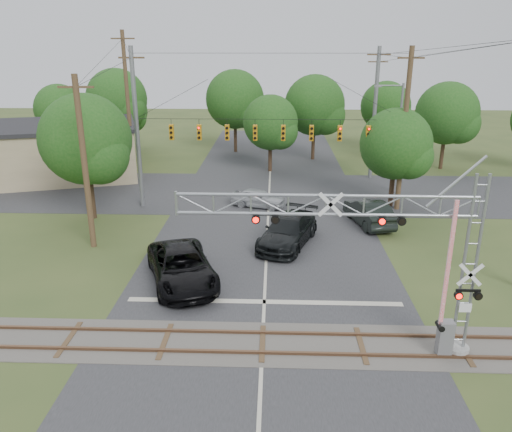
{
  "coord_description": "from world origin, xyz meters",
  "views": [
    {
      "loc": [
        0.4,
        -15.48,
        11.56
      ],
      "look_at": [
        -0.47,
        7.5,
        3.63
      ],
      "focal_mm": 35.0,
      "sensor_mm": 36.0,
      "label": 1
    }
  ],
  "objects_px": {
    "crossing_gantry": "(382,246)",
    "traffic_signal_span": "(281,131)",
    "car_dark": "(288,231)",
    "commercial_building": "(19,152)",
    "streetlight": "(397,133)",
    "sedan_silver": "(258,198)",
    "pickup_black": "(182,267)"
  },
  "relations": [
    {
      "from": "pickup_black",
      "to": "streetlight",
      "type": "distance_m",
      "value": 22.81
    },
    {
      "from": "sedan_silver",
      "to": "streetlight",
      "type": "xyz_separation_m",
      "value": [
        10.92,
        4.48,
        4.2
      ]
    },
    {
      "from": "streetlight",
      "to": "crossing_gantry",
      "type": "bearing_deg",
      "value": -104.03
    },
    {
      "from": "car_dark",
      "to": "traffic_signal_span",
      "type": "bearing_deg",
      "value": 112.85
    },
    {
      "from": "crossing_gantry",
      "to": "traffic_signal_span",
      "type": "relative_size",
      "value": 0.59
    },
    {
      "from": "crossing_gantry",
      "to": "traffic_signal_span",
      "type": "distance_m",
      "value": 18.73
    },
    {
      "from": "sedan_silver",
      "to": "commercial_building",
      "type": "xyz_separation_m",
      "value": [
        -21.81,
        7.71,
        1.72
      ]
    },
    {
      "from": "pickup_black",
      "to": "sedan_silver",
      "type": "distance_m",
      "value": 13.24
    },
    {
      "from": "sedan_silver",
      "to": "pickup_black",
      "type": "bearing_deg",
      "value": -177.8
    },
    {
      "from": "crossing_gantry",
      "to": "traffic_signal_span",
      "type": "height_order",
      "value": "traffic_signal_span"
    },
    {
      "from": "traffic_signal_span",
      "to": "pickup_black",
      "type": "relative_size",
      "value": 3.03
    },
    {
      "from": "crossing_gantry",
      "to": "commercial_building",
      "type": "relative_size",
      "value": 0.5
    },
    {
      "from": "crossing_gantry",
      "to": "car_dark",
      "type": "relative_size",
      "value": 1.88
    },
    {
      "from": "crossing_gantry",
      "to": "car_dark",
      "type": "height_order",
      "value": "crossing_gantry"
    },
    {
      "from": "crossing_gantry",
      "to": "car_dark",
      "type": "xyz_separation_m",
      "value": [
        -3.11,
        11.15,
        -3.66
      ]
    },
    {
      "from": "crossing_gantry",
      "to": "traffic_signal_span",
      "type": "xyz_separation_m",
      "value": [
        -3.53,
        18.36,
        1.18
      ]
    },
    {
      "from": "pickup_black",
      "to": "commercial_building",
      "type": "xyz_separation_m",
      "value": [
        -18.36,
        20.49,
        1.52
      ]
    },
    {
      "from": "car_dark",
      "to": "pickup_black",
      "type": "bearing_deg",
      "value": -116.14
    },
    {
      "from": "sedan_silver",
      "to": "traffic_signal_span",
      "type": "bearing_deg",
      "value": -78.99
    },
    {
      "from": "traffic_signal_span",
      "to": "pickup_black",
      "type": "bearing_deg",
      "value": -112.0
    },
    {
      "from": "pickup_black",
      "to": "car_dark",
      "type": "relative_size",
      "value": 1.05
    },
    {
      "from": "pickup_black",
      "to": "car_dark",
      "type": "xyz_separation_m",
      "value": [
        5.51,
        5.38,
        -0.01
      ]
    },
    {
      "from": "streetlight",
      "to": "traffic_signal_span",
      "type": "bearing_deg",
      "value": -153.33
    },
    {
      "from": "pickup_black",
      "to": "commercial_building",
      "type": "distance_m",
      "value": 27.55
    },
    {
      "from": "crossing_gantry",
      "to": "streetlight",
      "type": "height_order",
      "value": "streetlight"
    },
    {
      "from": "car_dark",
      "to": "sedan_silver",
      "type": "height_order",
      "value": "car_dark"
    },
    {
      "from": "crossing_gantry",
      "to": "commercial_building",
      "type": "xyz_separation_m",
      "value": [
        -26.98,
        26.25,
        -2.13
      ]
    },
    {
      "from": "commercial_building",
      "to": "streetlight",
      "type": "bearing_deg",
      "value": -23.14
    },
    {
      "from": "crossing_gantry",
      "to": "sedan_silver",
      "type": "relative_size",
      "value": 2.81
    },
    {
      "from": "car_dark",
      "to": "commercial_building",
      "type": "distance_m",
      "value": 28.29
    },
    {
      "from": "traffic_signal_span",
      "to": "car_dark",
      "type": "xyz_separation_m",
      "value": [
        0.42,
        -7.21,
        -4.84
      ]
    },
    {
      "from": "streetlight",
      "to": "car_dark",
      "type": "bearing_deg",
      "value": -126.72
    }
  ]
}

